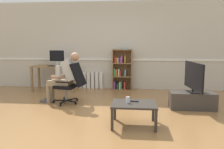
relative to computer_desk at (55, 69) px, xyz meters
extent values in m
plane|color=olive|center=(1.71, -2.15, -0.65)|extent=(18.00, 18.00, 0.00)
cube|color=beige|center=(1.71, 0.50, 0.70)|extent=(12.00, 0.10, 2.70)
cube|color=white|center=(1.71, 0.44, 0.27)|extent=(12.00, 0.03, 0.05)
cube|color=olive|center=(-0.63, -0.25, -0.29)|extent=(0.06, 0.06, 0.72)
cube|color=olive|center=(0.63, -0.25, -0.29)|extent=(0.06, 0.06, 0.72)
cube|color=olive|center=(0.63, 0.25, -0.29)|extent=(0.06, 0.06, 0.72)
cube|color=olive|center=(-0.63, 0.25, -0.29)|extent=(0.06, 0.06, 0.72)
cube|color=olive|center=(0.00, 0.00, 0.09)|extent=(1.35, 0.58, 0.04)
cube|color=silver|center=(0.04, 0.06, 0.12)|extent=(0.18, 0.14, 0.01)
cube|color=silver|center=(0.04, 0.08, 0.17)|extent=(0.04, 0.02, 0.10)
cube|color=silver|center=(0.04, 0.08, 0.40)|extent=(0.49, 0.02, 0.37)
cube|color=black|center=(0.04, 0.07, 0.40)|extent=(0.45, 0.00, 0.33)
cube|color=black|center=(0.05, -0.14, 0.12)|extent=(0.42, 0.12, 0.02)
cube|color=white|center=(0.24, -0.12, 0.13)|extent=(0.06, 0.10, 0.03)
cube|color=brown|center=(1.73, 0.27, -0.02)|extent=(0.03, 0.28, 1.25)
cube|color=brown|center=(2.30, 0.27, -0.02)|extent=(0.03, 0.28, 1.25)
cube|color=brown|center=(2.02, 0.41, -0.02)|extent=(0.57, 0.02, 1.25)
cube|color=brown|center=(2.02, 0.27, -0.63)|extent=(0.54, 0.28, 0.03)
cube|color=brown|center=(2.02, 0.27, -0.23)|extent=(0.54, 0.28, 0.03)
cube|color=brown|center=(2.02, 0.27, 0.18)|extent=(0.54, 0.28, 0.03)
cube|color=brown|center=(2.02, 0.27, 0.59)|extent=(0.54, 0.28, 0.03)
cube|color=#89428E|center=(1.78, 0.26, -0.50)|extent=(0.05, 0.19, 0.23)
cube|color=#38844C|center=(1.78, 0.26, -0.09)|extent=(0.05, 0.19, 0.24)
cube|color=red|center=(1.78, 0.29, 0.28)|extent=(0.03, 0.19, 0.17)
cube|color=black|center=(1.84, 0.28, -0.51)|extent=(0.04, 0.19, 0.22)
cube|color=orange|center=(1.84, 0.27, -0.11)|extent=(0.04, 0.19, 0.21)
cube|color=orange|center=(1.84, 0.25, 0.28)|extent=(0.03, 0.19, 0.16)
cube|color=#38844C|center=(1.89, 0.29, -0.53)|extent=(0.03, 0.19, 0.17)
cube|color=beige|center=(1.91, 0.26, -0.10)|extent=(0.05, 0.19, 0.21)
cube|color=white|center=(1.89, 0.28, 0.27)|extent=(0.03, 0.19, 0.15)
cube|color=white|center=(1.95, 0.26, -0.51)|extent=(0.03, 0.19, 0.22)
cube|color=black|center=(1.94, 0.26, -0.12)|extent=(0.02, 0.19, 0.19)
cube|color=#89428E|center=(1.97, 0.29, 0.27)|extent=(0.04, 0.19, 0.16)
cube|color=#38844C|center=(1.99, 0.27, -0.50)|extent=(0.04, 0.19, 0.24)
cube|color=red|center=(1.97, 0.26, -0.13)|extent=(0.03, 0.19, 0.16)
cube|color=#89428E|center=(2.00, 0.27, 0.30)|extent=(0.05, 0.19, 0.22)
cube|color=red|center=(2.10, 0.25, -0.50)|extent=(0.04, 0.19, 0.23)
cube|color=#6699A3|center=(2.12, 0.27, -0.11)|extent=(0.04, 0.19, 0.21)
cube|color=gold|center=(2.10, 0.27, 0.30)|extent=(0.03, 0.19, 0.22)
cube|color=#6699A3|center=(2.10, 0.25, 0.61)|extent=(0.16, 0.22, 0.02)
cube|color=white|center=(0.54, 0.39, -0.39)|extent=(0.10, 0.08, 0.52)
cube|color=white|center=(0.67, 0.39, -0.39)|extent=(0.10, 0.08, 0.52)
cube|color=white|center=(0.81, 0.39, -0.39)|extent=(0.10, 0.08, 0.52)
cube|color=white|center=(0.94, 0.39, -0.39)|extent=(0.10, 0.08, 0.52)
cube|color=white|center=(1.08, 0.39, -0.39)|extent=(0.10, 0.08, 0.52)
cube|color=white|center=(1.21, 0.39, -0.39)|extent=(0.10, 0.08, 0.52)
cube|color=white|center=(1.34, 0.39, -0.39)|extent=(0.10, 0.08, 0.52)
cube|color=black|center=(0.73, -1.53, -0.58)|extent=(0.08, 0.30, 0.02)
cylinder|color=black|center=(0.71, -1.68, -0.62)|extent=(0.03, 0.06, 0.06)
cube|color=black|center=(0.89, -1.45, -0.58)|extent=(0.28, 0.17, 0.02)
cylinder|color=black|center=(1.02, -1.52, -0.62)|extent=(0.06, 0.04, 0.06)
cube|color=black|center=(0.86, -1.28, -0.58)|extent=(0.24, 0.24, 0.02)
cylinder|color=black|center=(0.96, -1.17, -0.62)|extent=(0.05, 0.06, 0.06)
cube|color=black|center=(0.68, -1.25, -0.58)|extent=(0.17, 0.28, 0.02)
cylinder|color=black|center=(0.61, -1.12, -0.62)|extent=(0.05, 0.06, 0.06)
cube|color=black|center=(0.61, -1.41, -0.58)|extent=(0.30, 0.09, 0.02)
cylinder|color=black|center=(0.46, -1.44, -0.62)|extent=(0.06, 0.03, 0.06)
cylinder|color=gray|center=(0.75, -1.39, -0.42)|extent=(0.05, 0.05, 0.30)
cube|color=black|center=(0.75, -1.39, -0.24)|extent=(0.52, 0.52, 0.07)
cube|color=black|center=(1.08, -1.43, 0.06)|extent=(0.32, 0.47, 0.54)
cube|color=black|center=(0.81, -1.13, -0.09)|extent=(0.28, 0.08, 0.03)
cube|color=black|center=(0.74, -1.65, -0.09)|extent=(0.28, 0.08, 0.03)
cube|color=#937F60|center=(0.75, -1.39, -0.13)|extent=(0.31, 0.37, 0.14)
cube|color=#B2B2AD|center=(0.88, -1.40, 0.16)|extent=(0.41, 0.39, 0.52)
sphere|color=#A87A5B|center=(1.00, -1.42, 0.48)|extent=(0.20, 0.20, 0.20)
cube|color=black|center=(0.48, -1.35, -0.03)|extent=(0.15, 0.06, 0.02)
cube|color=#937F60|center=(0.56, -1.26, -0.16)|extent=(0.43, 0.19, 0.13)
cylinder|color=#937F60|center=(0.35, -1.23, -0.42)|extent=(0.10, 0.10, 0.46)
cube|color=#4C4C51|center=(0.25, -1.21, -0.62)|extent=(0.23, 0.12, 0.06)
cube|color=#937F60|center=(0.53, -1.45, -0.16)|extent=(0.43, 0.19, 0.13)
cylinder|color=#937F60|center=(0.32, -1.42, -0.42)|extent=(0.10, 0.10, 0.46)
cube|color=#4C4C51|center=(0.23, -1.41, -0.62)|extent=(0.23, 0.12, 0.06)
cube|color=#B2B2AD|center=(0.68, -1.21, 0.14)|extent=(0.11, 0.09, 0.26)
cube|color=#A87A5B|center=(0.57, -1.26, -0.01)|extent=(0.25, 0.10, 0.07)
cube|color=#B2B2AD|center=(0.63, -1.53, 0.14)|extent=(0.11, 0.09, 0.26)
cube|color=#A87A5B|center=(0.54, -1.45, -0.01)|extent=(0.25, 0.10, 0.07)
cube|color=#3D3833|center=(3.67, -1.58, -0.46)|extent=(0.97, 0.39, 0.37)
cube|color=black|center=(3.67, -1.58, -0.27)|extent=(0.23, 0.34, 0.02)
cylinder|color=black|center=(3.67, -1.58, -0.23)|extent=(0.04, 0.04, 0.05)
cube|color=black|center=(3.67, -1.58, 0.09)|extent=(0.15, 1.01, 0.59)
cube|color=#B7D1F9|center=(3.69, -1.58, 0.09)|extent=(0.11, 0.95, 0.54)
cube|color=#332D28|center=(2.03, -2.98, -0.46)|extent=(0.04, 0.04, 0.37)
cube|color=#332D28|center=(2.75, -2.98, -0.46)|extent=(0.04, 0.04, 0.37)
cube|color=#332D28|center=(2.75, -2.45, -0.46)|extent=(0.04, 0.04, 0.37)
cube|color=#332D28|center=(2.03, -2.45, -0.46)|extent=(0.04, 0.04, 0.37)
cube|color=#332D28|center=(2.39, -2.72, -0.26)|extent=(0.78, 0.60, 0.03)
cylinder|color=silver|center=(2.28, -2.72, -0.19)|extent=(0.07, 0.07, 0.11)
cube|color=black|center=(2.40, -2.62, -0.23)|extent=(0.15, 0.05, 0.02)
camera|label=1|loc=(2.39, -6.55, 0.81)|focal=36.04mm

